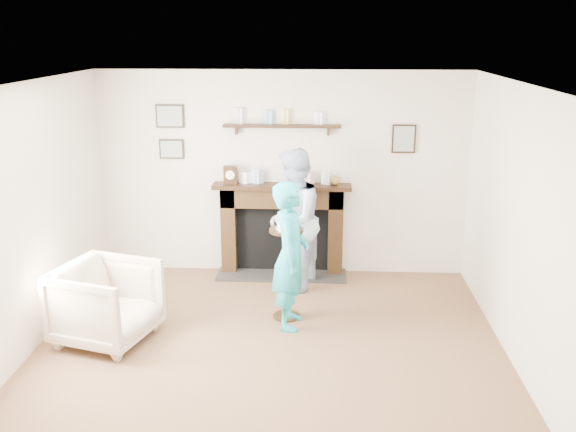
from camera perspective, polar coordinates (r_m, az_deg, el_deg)
The scene contains 6 objects.
ground at distance 5.95m, azimuth -1.95°, elevation -13.47°, with size 5.00×5.00×0.00m, color brown.
room_shell at distance 6.01m, azimuth -1.56°, elevation 3.49°, with size 4.54×5.02×2.52m.
armchair at distance 6.69m, azimuth -15.57°, elevation -10.55°, with size 0.84×0.86×0.79m, color tan.
man at distance 7.65m, azimuth 0.40°, elevation -6.43°, with size 0.81×0.63×1.67m, color #CBD8FF.
woman at distance 6.76m, azimuth 0.21°, elevation -9.63°, with size 0.56×0.37×1.53m, color teal.
pedestal_table at distance 6.66m, azimuth -0.14°, elevation -3.53°, with size 0.35×0.35×1.13m.
Camera 1 is at (0.46, -5.15, 2.96)m, focal length 40.00 mm.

